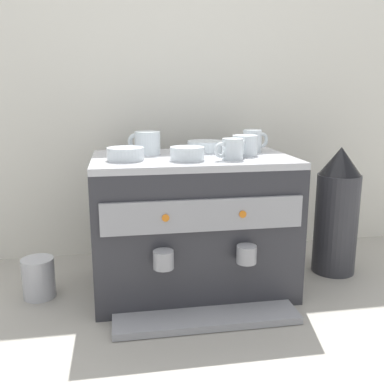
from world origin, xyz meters
name	(u,v)px	position (x,y,z in m)	size (l,w,h in m)	color
ground_plane	(192,285)	(0.00, 0.00, 0.00)	(4.00, 4.00, 0.00)	#9E998E
tiled_backsplash_wall	(176,120)	(0.00, 0.36, 0.52)	(2.80, 0.03, 1.04)	silver
espresso_machine	(192,224)	(0.00, 0.00, 0.21)	(0.61, 0.49, 0.43)	#2D2D33
ceramic_cup_0	(146,143)	(-0.14, 0.06, 0.47)	(0.10, 0.10, 0.07)	silver
ceramic_cup_1	(232,149)	(0.10, -0.09, 0.46)	(0.09, 0.06, 0.06)	silver
ceramic_cup_2	(253,141)	(0.22, 0.06, 0.47)	(0.10, 0.06, 0.07)	silver
ceramic_cup_3	(245,145)	(0.16, -0.01, 0.46)	(0.08, 0.11, 0.06)	silver
ceramic_bowl_0	(187,154)	(-0.03, -0.08, 0.45)	(0.10, 0.10, 0.04)	silver
ceramic_bowl_1	(206,147)	(0.06, 0.10, 0.45)	(0.12, 0.12, 0.04)	silver
ceramic_bowl_2	(125,154)	(-0.20, -0.05, 0.45)	(0.11, 0.11, 0.04)	silver
coffee_grinder	(337,212)	(0.52, 0.03, 0.22)	(0.15, 0.15, 0.45)	#333338
milk_pitcher	(38,278)	(-0.48, 0.00, 0.06)	(0.10, 0.10, 0.13)	#B7B7BC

